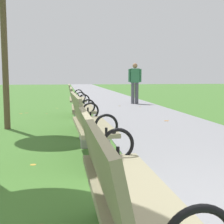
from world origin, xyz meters
The scene contains 7 objects.
paved_walkway centered at (1.38, 18.00, 0.01)m, with size 2.75×44.00×0.02m, color gray.
park_bench_1 centered at (-0.50, -0.01, 0.49)m, with size 0.49×1.60×0.90m.
park_bench_2 centered at (-0.50, 2.45, 0.49)m, with size 0.52×1.61×0.90m.
park_bench_3 centered at (-0.50, 4.69, 0.49)m, with size 0.50×1.61×0.90m.
park_bench_4 centered at (-0.50, 7.26, 0.49)m, with size 0.49×1.61×0.90m.
pedestrian_walking centered at (1.99, 10.62, 0.93)m, with size 0.53×0.25×1.62m.
scattered_leaves centered at (-0.27, 4.48, 0.01)m, with size 4.93×11.45×0.02m.
Camera 1 is at (-0.82, -1.69, 1.14)m, focal length 50.23 mm.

